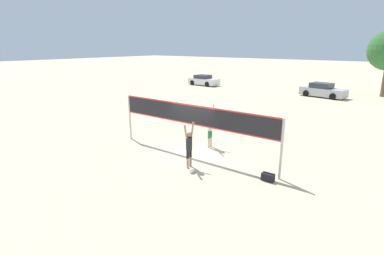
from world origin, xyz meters
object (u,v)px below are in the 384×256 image
at_px(gear_bag, 268,177).
at_px(parked_car_near, 204,81).
at_px(volleyball_net, 192,118).
at_px(player_spiker, 189,145).
at_px(volleyball, 192,170).
at_px(player_blocker, 210,125).
at_px(parked_car_mid, 323,91).

bearing_deg(gear_bag, parked_car_near, 130.32).
xyz_separation_m(volleyball_net, gear_bag, (4.15, -0.44, -1.72)).
distance_m(player_spiker, volleyball, 1.14).
bearing_deg(parked_car_near, player_blocker, -50.08).
xyz_separation_m(parked_car_near, parked_car_mid, (15.16, -0.13, 0.03)).
height_order(player_spiker, parked_car_near, player_spiker).
distance_m(gear_bag, parked_car_mid, 22.45).
relative_size(volleyball, parked_car_mid, 0.05).
bearing_deg(parked_car_near, parked_car_mid, 3.41).
xyz_separation_m(player_blocker, parked_car_near, (-14.74, 20.27, -0.57)).
xyz_separation_m(volleyball_net, parked_car_near, (-14.74, 21.82, -1.25)).
xyz_separation_m(volleyball, parked_car_near, (-16.02, 23.51, 0.51)).
xyz_separation_m(player_spiker, gear_bag, (3.34, 0.83, -0.90)).
relative_size(player_blocker, volleyball, 10.09).
xyz_separation_m(volleyball_net, player_blocker, (0.00, 1.55, -0.68)).
xyz_separation_m(volleyball_net, parked_car_mid, (0.42, 21.70, -1.22)).
bearing_deg(volleyball, gear_bag, 23.49).
distance_m(volleyball_net, gear_bag, 4.51).
relative_size(player_spiker, parked_car_mid, 0.43).
xyz_separation_m(gear_bag, parked_car_near, (-18.89, 22.26, 0.47)).
relative_size(player_spiker, gear_bag, 4.07).
distance_m(volleyball_net, player_spiker, 1.71).
bearing_deg(gear_bag, parked_car_mid, 99.57).
xyz_separation_m(gear_bag, parked_car_mid, (-3.73, 22.13, 0.50)).
xyz_separation_m(player_spiker, parked_car_near, (-15.55, 23.09, -0.43)).
height_order(volleyball, gear_bag, gear_bag).
distance_m(gear_bag, parked_car_near, 29.20).
bearing_deg(gear_bag, volleyball_net, 173.98).
relative_size(volleyball_net, gear_bag, 18.14).
distance_m(player_blocker, volleyball, 3.65).
xyz_separation_m(player_spiker, player_blocker, (-0.80, 2.82, 0.14)).
bearing_deg(player_spiker, parked_car_mid, 0.98).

